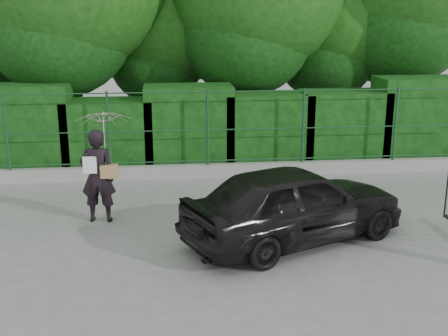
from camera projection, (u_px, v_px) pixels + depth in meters
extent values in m
plane|color=gray|center=(204.00, 254.00, 9.18)|extent=(80.00, 80.00, 0.00)
cube|color=#9E9E99|center=(191.00, 171.00, 13.46)|extent=(14.00, 0.25, 0.30)
cylinder|color=#194223|center=(6.00, 132.00, 12.76)|extent=(0.06, 0.06, 1.80)
cylinder|color=#194223|center=(109.00, 130.00, 12.99)|extent=(0.06, 0.06, 1.80)
cylinder|color=#194223|center=(208.00, 128.00, 13.22)|extent=(0.06, 0.06, 1.80)
cylinder|color=#194223|center=(303.00, 126.00, 13.44)|extent=(0.06, 0.06, 1.80)
cylinder|color=#194223|center=(395.00, 124.00, 13.67)|extent=(0.06, 0.06, 1.80)
cylinder|color=#194223|center=(191.00, 161.00, 13.39)|extent=(13.60, 0.03, 0.03)
cylinder|color=#194223|center=(191.00, 130.00, 13.19)|extent=(13.60, 0.03, 0.03)
cylinder|color=#194223|center=(190.00, 92.00, 12.95)|extent=(13.60, 0.03, 0.03)
cube|color=black|center=(26.00, 128.00, 13.77)|extent=(2.20, 1.20, 2.16)
cube|color=black|center=(109.00, 135.00, 14.02)|extent=(2.20, 1.20, 1.75)
cube|color=black|center=(189.00, 127.00, 14.18)|extent=(2.20, 1.20, 2.08)
cube|color=black|center=(267.00, 129.00, 14.41)|extent=(2.20, 1.20, 1.86)
cube|color=black|center=(342.00, 127.00, 14.60)|extent=(2.20, 1.20, 1.89)
cube|color=black|center=(417.00, 119.00, 14.76)|extent=(2.20, 1.20, 2.22)
cylinder|color=black|center=(75.00, 73.00, 15.18)|extent=(0.36, 0.36, 4.50)
cylinder|color=black|center=(168.00, 88.00, 16.85)|extent=(0.36, 0.36, 3.25)
sphere|color=#14470F|center=(166.00, 21.00, 16.32)|extent=(3.90, 3.90, 3.90)
cylinder|color=black|center=(255.00, 74.00, 16.00)|extent=(0.36, 0.36, 4.25)
cylinder|color=black|center=(333.00, 83.00, 17.02)|extent=(0.36, 0.36, 3.50)
sphere|color=#14470F|center=(337.00, 12.00, 16.46)|extent=(4.20, 4.20, 4.20)
cylinder|color=black|center=(403.00, 63.00, 16.67)|extent=(0.36, 0.36, 4.75)
imported|color=black|center=(98.00, 176.00, 10.45)|extent=(0.68, 0.48, 1.78)
imported|color=beige|center=(104.00, 135.00, 10.31)|extent=(0.99, 1.01, 0.91)
cube|color=#A37B4F|center=(109.00, 171.00, 10.37)|extent=(0.32, 0.15, 0.24)
cube|color=white|center=(90.00, 165.00, 10.26)|extent=(0.25, 0.02, 0.32)
imported|color=black|center=(294.00, 203.00, 9.58)|extent=(4.28, 3.06, 1.35)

